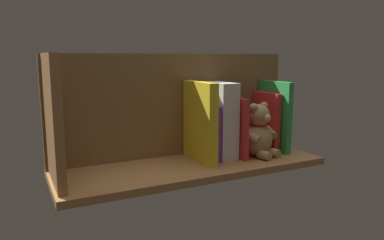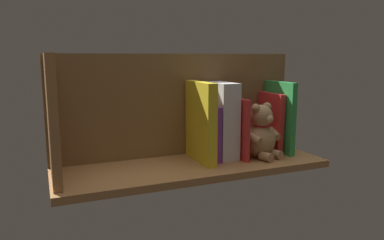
# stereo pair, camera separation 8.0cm
# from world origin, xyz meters

# --- Properties ---
(ground_plane) EXTENTS (0.86, 0.29, 0.02)m
(ground_plane) POSITION_xyz_m (0.00, 0.00, -0.01)
(ground_plane) COLOR #9E6B3D
(shelf_back_panel) EXTENTS (0.86, 0.02, 0.35)m
(shelf_back_panel) POSITION_xyz_m (0.00, -0.12, 0.17)
(shelf_back_panel) COLOR brown
(shelf_back_panel) RESTS_ON ground_plane
(shelf_side_divider) EXTENTS (0.02, 0.23, 0.35)m
(shelf_side_divider) POSITION_xyz_m (0.41, 0.00, 0.17)
(shelf_side_divider) COLOR #9E6B3D
(shelf_side_divider) RESTS_ON ground_plane
(book_0) EXTENTS (0.02, 0.17, 0.25)m
(book_0) POSITION_xyz_m (-0.35, -0.03, 0.13)
(book_0) COLOR green
(book_0) RESTS_ON ground_plane
(book_1) EXTENTS (0.03, 0.14, 0.21)m
(book_1) POSITION_xyz_m (-0.32, -0.04, 0.10)
(book_1) COLOR red
(book_1) RESTS_ON ground_plane
(teddy_bear) EXTENTS (0.14, 0.14, 0.18)m
(teddy_bear) POSITION_xyz_m (-0.24, 0.02, 0.08)
(teddy_bear) COLOR tan
(teddy_bear) RESTS_ON ground_plane
(book_2) EXTENTS (0.01, 0.17, 0.20)m
(book_2) POSITION_xyz_m (-0.17, -0.02, 0.10)
(book_2) COLOR red
(book_2) RESTS_ON ground_plane
(dictionary_thick_white) EXTENTS (0.06, 0.15, 0.25)m
(dictionary_thick_white) POSITION_xyz_m (-0.12, -0.04, 0.13)
(dictionary_thick_white) COLOR silver
(dictionary_thick_white) RESTS_ON ground_plane
(book_3) EXTENTS (0.03, 0.15, 0.18)m
(book_3) POSITION_xyz_m (-0.07, -0.04, 0.09)
(book_3) COLOR purple
(book_3) RESTS_ON ground_plane
(book_4) EXTENTS (0.03, 0.18, 0.26)m
(book_4) POSITION_xyz_m (-0.04, -0.02, 0.13)
(book_4) COLOR yellow
(book_4) RESTS_ON ground_plane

